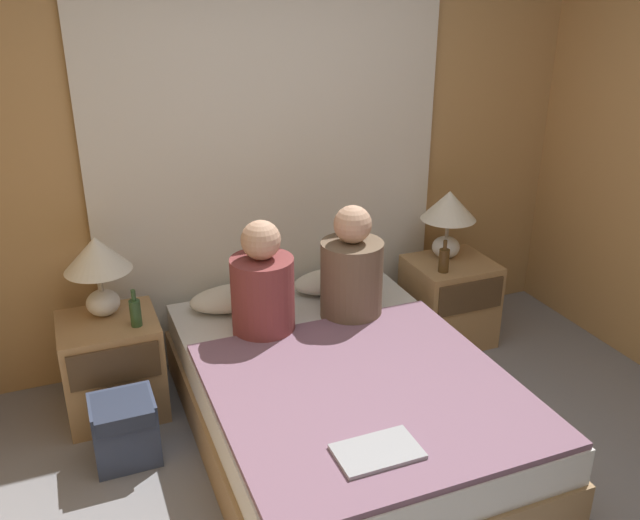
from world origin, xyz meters
TOP-DOWN VIEW (x-y plane):
  - wall_back at (0.00, 1.87)m, footprint 4.13×0.06m
  - curtain_panel at (0.00, 1.81)m, footprint 2.33×0.02m
  - bed at (0.00, 0.75)m, footprint 1.44×2.02m
  - nightstand_left at (-1.06, 1.44)m, footprint 0.51×0.47m
  - nightstand_right at (1.06, 1.44)m, footprint 0.51×0.47m
  - lamp_left at (-1.06, 1.52)m, footprint 0.35×0.35m
  - lamp_right at (1.06, 1.52)m, footprint 0.35×0.35m
  - pillow_left at (-0.32, 1.57)m, footprint 0.55×0.31m
  - pillow_right at (0.32, 1.57)m, footprint 0.55×0.31m
  - blanket_on_bed at (0.00, 0.47)m, footprint 1.38×1.41m
  - person_left_in_bed at (-0.26, 1.21)m, footprint 0.34×0.34m
  - person_right_in_bed at (0.26, 1.21)m, footprint 0.35×0.35m
  - beer_bottle_on_left_stand at (-0.92, 1.33)m, footprint 0.06×0.06m
  - beer_bottle_on_right_stand at (0.93, 1.33)m, footprint 0.06×0.06m
  - laptop_on_bed at (-0.16, 0.04)m, footprint 0.34×0.21m
  - backpack_on_floor at (-1.06, 0.99)m, footprint 0.31×0.29m

SIDE VIEW (x-z plane):
  - backpack_on_floor at x=-1.06m, z-range 0.02..0.37m
  - bed at x=0.00m, z-range 0.00..0.44m
  - nightstand_left at x=-1.06m, z-range 0.00..0.56m
  - nightstand_right at x=1.06m, z-range 0.00..0.56m
  - blanket_on_bed at x=0.00m, z-range 0.44..0.47m
  - laptop_on_bed at x=-0.16m, z-range 0.47..0.49m
  - pillow_left at x=-0.32m, z-range 0.44..0.56m
  - pillow_right at x=0.32m, z-range 0.44..0.56m
  - beer_bottle_on_right_stand at x=0.93m, z-range 0.53..0.74m
  - beer_bottle_on_left_stand at x=-0.92m, z-range 0.53..0.74m
  - person_left_in_bed at x=-0.26m, z-range 0.39..1.03m
  - person_right_in_bed at x=0.26m, z-range 0.38..1.04m
  - lamp_left at x=-1.06m, z-range 0.64..1.09m
  - lamp_right at x=1.06m, z-range 0.64..1.09m
  - curtain_panel at x=0.00m, z-range 0.00..2.34m
  - wall_back at x=0.00m, z-range 0.00..2.50m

